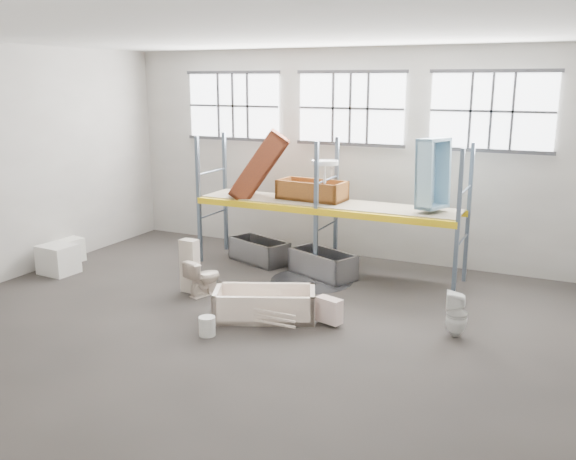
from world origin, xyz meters
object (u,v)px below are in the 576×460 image
Objects in this scene: toilet_white at (457,314)px; blue_tub_upright at (433,174)px; steel_tub_left at (259,251)px; bucket at (207,326)px; bathtub_beige at (265,304)px; cistern_tall at (190,266)px; rust_tub_flat at (312,190)px; steel_tub_right at (323,264)px; toilet_beige at (203,277)px; carton_near at (58,259)px.

toilet_white is 0.55× the size of blue_tub_upright.
steel_tub_left is 4.51× the size of bucket.
cistern_tall is (-2.05, 0.62, 0.28)m from bathtub_beige.
toilet_white is 0.52× the size of rust_tub_flat.
rust_tub_flat is at bearing 63.71° from cistern_tall.
toilet_white is 4.84m from rust_tub_flat.
steel_tub_right is 1.05× the size of blue_tub_upright.
toilet_beige reaches higher than steel_tub_left.
cistern_tall is 3.34m from rust_tub_flat.
toilet_beige is at bearing -88.28° from steel_tub_left.
bathtub_beige is at bearing -179.51° from toilet_beige.
toilet_white is at bearing -25.63° from steel_tub_left.
cistern_tall reaches higher than bathtub_beige.
bathtub_beige is 2.44× the size of toilet_beige.
toilet_beige reaches higher than bathtub_beige.
toilet_beige is 2.54m from steel_tub_left.
toilet_beige reaches higher than bucket.
bathtub_beige is 3.57m from steel_tub_left.
steel_tub_right is 0.99× the size of rust_tub_flat.
toilet_beige is at bearing -100.00° from toilet_white.
cistern_tall is at bearing 139.66° from bathtub_beige.
steel_tub_right is at bearing -11.20° from steel_tub_left.
cistern_tall is 0.73× the size of steel_tub_right.
cistern_tall is 2.98m from steel_tub_right.
blue_tub_upright reaches higher than carton_near.
carton_near is at bearing -160.36° from blue_tub_upright.
blue_tub_upright reaches higher than toilet_white.
rust_tub_flat is at bearing 7.91° from steel_tub_left.
bucket is at bearing -17.02° from carton_near.
steel_tub_left is 1.82m from steel_tub_right.
blue_tub_upright is at bearing 56.86° from bucket.
rust_tub_flat is at bearing 30.43° from carton_near.
blue_tub_upright is at bearing -3.33° from rust_tub_flat.
carton_near is (-3.67, -2.73, 0.05)m from steel_tub_left.
toilet_beige is 0.52× the size of blue_tub_upright.
bucket is at bearing 143.67° from toilet_beige.
carton_near is (-4.96, -2.91, -1.49)m from rust_tub_flat.
steel_tub_right is 3.93m from bucket.
cistern_tall is 0.74× the size of steel_tub_left.
toilet_white is at bearing -159.99° from toilet_beige.
toilet_beige is at bearing 124.69° from bucket.
carton_near is at bearing -156.45° from steel_tub_right.
cistern_tall is 5.38m from toilet_white.
blue_tub_upright is 1.89× the size of carton_near.
toilet_beige is 0.50× the size of steel_tub_left.
carton_near is at bearing -171.83° from cistern_tall.
toilet_white is at bearing -34.53° from rust_tub_flat.
rust_tub_flat is (-0.50, 0.53, 1.54)m from steel_tub_right.
bucket is (-0.53, -3.89, -0.11)m from steel_tub_right.
cistern_tall is 3.41m from carton_near.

